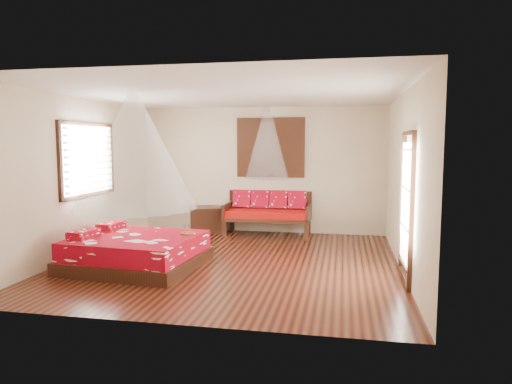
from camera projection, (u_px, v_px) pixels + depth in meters
room at (231, 179)px, 7.56m from camera, size 5.54×5.54×2.84m
bed at (136, 251)px, 7.37m from camera, size 2.12×1.95×0.63m
daybed at (268, 211)px, 9.94m from camera, size 1.86×0.83×0.96m
storage_chest at (208, 219)px, 10.28m from camera, size 1.00×0.86×0.57m
shutter_panel at (271, 148)px, 10.12m from camera, size 1.52×0.06×1.32m
window_left at (88, 160)px, 8.23m from camera, size 0.10×1.74×1.34m
glazed_door at (406, 208)px, 6.50m from camera, size 0.08×1.02×2.16m
wine_tray at (187, 232)px, 7.47m from camera, size 0.22×0.22×0.18m
mosquito_net_main at (134, 152)px, 7.20m from camera, size 1.94×1.94×1.80m
mosquito_net_daybed at (267, 143)px, 9.65m from camera, size 0.92×0.92×1.50m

